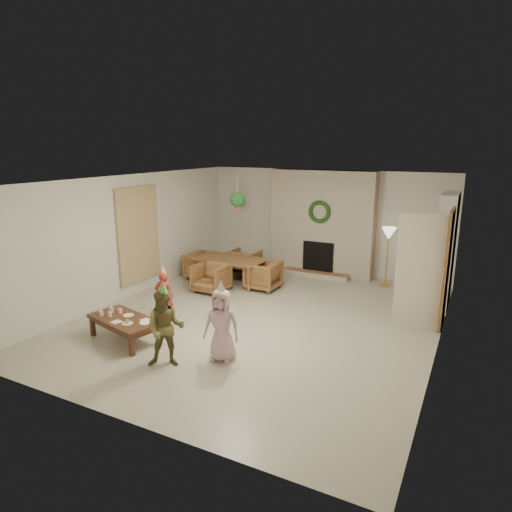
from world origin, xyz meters
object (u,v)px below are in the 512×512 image
Objects in this scene: dining_chair_far at (244,263)px; child_plaid at (165,328)px; coffee_table_top at (124,320)px; child_pink at (222,325)px; dining_chair_right at (263,275)px; dining_chair_near at (211,278)px; child_red at (164,297)px; dining_table at (229,271)px; dining_chair_left at (203,266)px.

dining_chair_far is 0.61× the size of child_plaid.
coffee_table_top is (0.04, -4.12, 0.04)m from dining_chair_far.
dining_chair_far is 0.63× the size of child_pink.
dining_chair_right is 0.56× the size of coffee_table_top.
dining_chair_near is 1.00× the size of dining_chair_right.
coffee_table_top is 1.34× the size of child_red.
dining_chair_left is (-0.71, 0.02, 0.03)m from dining_table.
child_pink reaches higher than child_red.
child_plaid reaches higher than child_red.
dining_chair_near is at bearing -90.00° from dining_table.
dining_table is at bearing -104.90° from child_red.
child_plaid is at bearing -66.69° from dining_chair_near.
coffee_table_top is 0.95m from child_red.
child_plaid is at bearing -70.74° from dining_table.
dining_chair_right reaches higher than dining_table.
child_plaid is (0.31, -3.76, 0.25)m from dining_chair_right.
dining_chair_left is at bearing 116.39° from coffee_table_top.
dining_chair_far is (0.04, 1.42, 0.00)m from dining_chair_near.
dining_chair_near reaches higher than dining_table.
child_plaid reaches higher than dining_chair_near.
child_pink is (1.68, -0.80, 0.08)m from child_red.
child_red is 0.85× the size of child_pink.
child_red is at bearing -15.55° from dining_chair_right.
dining_chair_left is 1.60m from dining_chair_right.
child_red reaches higher than coffee_table_top.
dining_chair_right is 0.63× the size of child_pink.
dining_table is at bearing 107.15° from child_pink.
coffee_table_top is at bearing 92.27° from dining_chair_far.
dining_chair_left is (-0.73, -0.69, 0.00)m from dining_chair_far.
child_plaid is 0.80m from child_pink.
dining_chair_right is (0.87, -0.73, 0.00)m from dining_chair_far.
child_plaid reaches higher than dining_chair_left.
dining_chair_far is at bearing 90.00° from dining_table.
dining_table is 1.48× the size of child_pink.
child_plaid is (1.07, -1.32, 0.11)m from child_red.
coffee_table_top is at bearing 134.35° from child_plaid.
child_plaid reaches higher than dining_table.
coffee_table_top is at bearing 172.70° from child_pink.
dining_chair_left is at bearing -90.00° from dining_chair_right.
dining_chair_left reaches higher than coffee_table_top.
dining_chair_left is 0.61× the size of child_plaid.
dining_table is 2.34× the size of dining_chair_far.
coffee_table_top is 1.22m from child_plaid.
dining_table reaches higher than coffee_table_top.
dining_table is at bearing 80.23° from child_plaid.
coffee_table_top is at bearing -86.54° from dining_chair_near.
dining_chair_far is at bearing 104.30° from coffee_table_top.
child_pink is at bearing 136.53° from child_red.
child_pink is (1.83, -2.56, 0.23)m from dining_chair_near.
child_red is (0.07, 0.94, 0.11)m from coffee_table_top.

